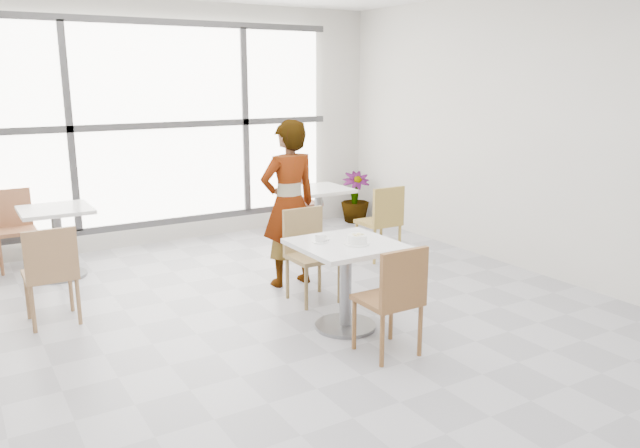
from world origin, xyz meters
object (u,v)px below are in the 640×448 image
chair_near (394,294)px  person (289,204)px  chair_far (309,248)px  coffee_cup (320,239)px  bg_chair_left_far (14,223)px  bg_chair_right_far (299,197)px  bg_table_right (319,209)px  main_table (346,269)px  bg_chair_left_near (51,269)px  bg_table_left (57,232)px  oatmeal_bowl (357,239)px  plant_right (355,197)px  bg_chair_right_near (383,218)px

chair_near → person: size_ratio=0.52×
chair_far → coffee_cup: bearing=-112.5°
bg_chair_left_far → bg_chair_right_far: (3.45, -0.33, 0.00)m
bg_table_right → bg_chair_right_far: bg_chair_right_far is taller
chair_near → bg_table_right: chair_near is taller
main_table → bg_chair_right_far: size_ratio=0.92×
main_table → bg_chair_left_near: size_ratio=0.92×
chair_near → bg_table_left: 3.85m
bg_table_left → oatmeal_bowl: bearing=-56.5°
chair_near → chair_far: bearing=-93.9°
coffee_cup → person: bearing=74.1°
person → bg_table_right: bearing=-133.7°
plant_right → chair_far: bearing=-132.3°
bg_table_right → bg_chair_left_near: (-3.24, -0.97, 0.01)m
coffee_cup → oatmeal_bowl: bearing=-44.0°
chair_far → bg_chair_right_far: size_ratio=1.00×
main_table → bg_table_left: (-1.83, 2.73, -0.04)m
bg_chair_right_near → bg_chair_right_far: (-0.22, 1.58, 0.00)m
oatmeal_bowl → plant_right: (2.27, 3.32, -0.43)m
main_table → plant_right: (2.32, 3.22, -0.16)m
bg_table_right → bg_chair_right_near: size_ratio=0.86×
oatmeal_bowl → plant_right: oatmeal_bowl is taller
bg_table_right → bg_chair_right_near: bg_chair_right_near is taller
person → bg_table_right: size_ratio=2.24×
oatmeal_bowl → person: bearing=85.7°
bg_chair_right_near → oatmeal_bowl: bearing=47.2°
bg_chair_right_near → plant_right: bg_chair_right_near is taller
coffee_cup → bg_chair_left_far: size_ratio=0.18×
coffee_cup → bg_table_right: bearing=59.1°
coffee_cup → bg_chair_right_near: 2.15m
oatmeal_bowl → person: (0.10, 1.35, 0.05)m
main_table → chair_far: chair_far is taller
oatmeal_bowl → bg_chair_left_far: size_ratio=0.24×
chair_near → bg_table_right: 3.18m
bg_chair_left_far → plant_right: bearing=-1.8°
chair_far → bg_chair_right_far: 2.53m
oatmeal_bowl → person: person is taller
person → bg_chair_right_far: 2.13m
oatmeal_bowl → chair_near: bearing=-94.3°
bg_chair_right_near → coffee_cup: bearing=38.9°
bg_table_right → bg_table_left: bearing=172.0°
main_table → bg_table_right: bearing=63.8°
bg_chair_left_near → bg_chair_right_far: bearing=-153.4°
chair_far → bg_chair_right_near: bearing=25.9°
bg_table_left → bg_chair_right_far: 3.11m
coffee_cup → person: (0.32, 1.13, 0.06)m
main_table → plant_right: main_table is taller
bg_chair_right_near → main_table: bearing=44.5°
bg_chair_left_near → bg_chair_right_near: same height
oatmeal_bowl → bg_table_right: size_ratio=0.28×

